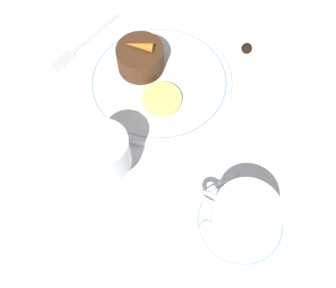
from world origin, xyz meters
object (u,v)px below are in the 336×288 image
at_px(dinner_plate, 159,82).
at_px(dessert_cake, 140,58).
at_px(fork, 79,47).
at_px(wine_glass, 105,153).
at_px(coffee_cup, 245,215).

relative_size(dinner_plate, dessert_cake, 3.11).
bearing_deg(fork, wine_glass, 133.79).
height_order(wine_glass, dessert_cake, wine_glass).
relative_size(coffee_cup, dessert_cake, 1.47).
distance_m(dinner_plate, dessert_cake, 0.05).
bearing_deg(fork, dessert_cake, -177.96).
distance_m(coffee_cup, fork, 0.44).
height_order(fork, dessert_cake, dessert_cake).
xyz_separation_m(dinner_plate, wine_glass, (-0.01, 0.19, 0.06)).
xyz_separation_m(coffee_cup, fork, (0.40, -0.18, -0.04)).
relative_size(coffee_cup, fork, 0.70).
distance_m(coffee_cup, dessert_cake, 0.32).
xyz_separation_m(coffee_cup, wine_glass, (0.22, 0.02, 0.03)).
distance_m(dinner_plate, coffee_cup, 0.29).
bearing_deg(wine_glass, fork, -46.21).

